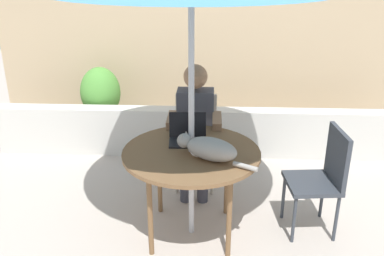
% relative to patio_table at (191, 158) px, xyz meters
% --- Properties ---
extents(ground_plane, '(14.00, 14.00, 0.00)m').
position_rel_patio_table_xyz_m(ground_plane, '(0.00, 0.00, -0.69)').
color(ground_plane, '#ADA399').
extents(fence_back, '(5.06, 0.08, 1.87)m').
position_rel_patio_table_xyz_m(fence_back, '(0.00, 2.32, 0.25)').
color(fence_back, tan).
rests_on(fence_back, ground).
extents(planter_wall_low, '(4.56, 0.20, 0.55)m').
position_rel_patio_table_xyz_m(planter_wall_low, '(0.00, 1.49, -0.41)').
color(planter_wall_low, beige).
rests_on(planter_wall_low, ground).
extents(patio_table, '(1.07, 1.07, 0.75)m').
position_rel_patio_table_xyz_m(patio_table, '(0.00, 0.00, 0.00)').
color(patio_table, brown).
rests_on(patio_table, ground).
extents(chair_occupied, '(0.40, 0.40, 0.89)m').
position_rel_patio_table_xyz_m(chair_occupied, '(0.00, 0.87, -0.16)').
color(chair_occupied, '#B2A899').
rests_on(chair_occupied, ground).
extents(chair_empty, '(0.44, 0.44, 0.89)m').
position_rel_patio_table_xyz_m(chair_empty, '(1.05, 0.10, -0.16)').
color(chair_empty, '#33383F').
rests_on(chair_empty, ground).
extents(person_seated, '(0.48, 0.48, 1.23)m').
position_rel_patio_table_xyz_m(person_seated, '(0.00, 0.71, 0.01)').
color(person_seated, '#3F3F47').
rests_on(person_seated, ground).
extents(laptop, '(0.32, 0.27, 0.21)m').
position_rel_patio_table_xyz_m(laptop, '(-0.04, 0.20, 0.12)').
color(laptop, black).
rests_on(laptop, patio_table).
extents(cat, '(0.59, 0.37, 0.17)m').
position_rel_patio_table_xyz_m(cat, '(0.13, -0.13, 0.14)').
color(cat, gray).
rests_on(cat, patio_table).
extents(potted_plant_near_fence, '(0.48, 0.48, 0.91)m').
position_rel_patio_table_xyz_m(potted_plant_near_fence, '(-1.19, 1.87, -0.18)').
color(potted_plant_near_fence, '#33383D').
rests_on(potted_plant_near_fence, ground).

